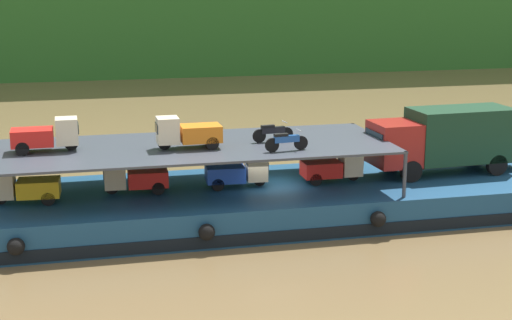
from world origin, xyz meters
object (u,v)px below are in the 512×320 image
Objects in this scene: covered_lorry at (445,138)px; motorcycle_upper_port at (286,141)px; mini_truck_lower_stern at (25,187)px; mini_truck_lower_mid at (238,172)px; mini_truck_upper_stern at (46,135)px; motorcycle_upper_centre at (273,132)px; mini_truck_lower_aft at (135,177)px; mini_truck_lower_fore at (333,167)px; mini_truck_upper_mid at (187,132)px; cargo_barge at (271,201)px.

covered_lorry is 8.66m from motorcycle_upper_port.
mini_truck_lower_stern is 1.47× the size of motorcycle_upper_port.
mini_truck_lower_stern is 9.08m from mini_truck_lower_mid.
mini_truck_lower_mid is 3.15m from motorcycle_upper_port.
motorcycle_upper_centre is at bearing -1.70° from mini_truck_upper_stern.
covered_lorry is 2.86× the size of mini_truck_lower_aft.
mini_truck_lower_mid is at bearing 178.21° from mini_truck_lower_fore.
mini_truck_upper_mid reaches higher than covered_lorry.
covered_lorry reaches higher than motorcycle_upper_centre.
covered_lorry is 4.18× the size of motorcycle_upper_centre.
mini_truck_upper_stern is at bearing 178.30° from motorcycle_upper_centre.
motorcycle_upper_centre is (6.10, -0.17, 1.74)m from mini_truck_lower_aft.
mini_truck_upper_mid is at bearing 159.85° from motorcycle_upper_port.
motorcycle_upper_port reaches higher than mini_truck_lower_stern.
mini_truck_lower_mid is (9.07, 0.44, 0.00)m from mini_truck_lower_stern.
mini_truck_lower_aft is 1.46× the size of motorcycle_upper_centre.
mini_truck_upper_stern is at bearing 179.63° from covered_lorry.
motorcycle_upper_centre is at bearing 92.42° from motorcycle_upper_port.
motorcycle_upper_port is 1.95m from motorcycle_upper_centre.
covered_lorry is 2.83× the size of mini_truck_lower_stern.
cargo_barge is at bearing -1.83° from mini_truck_lower_aft.
mini_truck_upper_mid reaches higher than mini_truck_lower_fore.
mini_truck_lower_fore is 1.00× the size of mini_truck_upper_mid.
mini_truck_upper_stern is (0.97, 0.63, 2.00)m from mini_truck_lower_stern.
motorcycle_upper_centre is at bearing 7.45° from mini_truck_upper_mid.
mini_truck_upper_stern reaches higher than cargo_barge.
cargo_barge is 9.78× the size of mini_truck_upper_stern.
mini_truck_lower_aft reaches higher than cargo_barge.
mini_truck_lower_mid is 1.47× the size of motorcycle_upper_port.
cargo_barge is 3.23m from mini_truck_lower_fore.
mini_truck_lower_fore is at bearing 3.98° from mini_truck_upper_mid.
mini_truck_lower_aft and mini_truck_lower_mid have the same top height.
mini_truck_lower_stern is at bearing -178.27° from cargo_barge.
mini_truck_lower_stern is at bearing -178.16° from motorcycle_upper_centre.
mini_truck_upper_mid is at bearing -176.02° from mini_truck_lower_fore.
mini_truck_lower_mid is at bearing 175.42° from cargo_barge.
mini_truck_lower_fore is at bearing -1.49° from mini_truck_upper_stern.
mini_truck_lower_mid is at bearing 14.75° from mini_truck_upper_mid.
motorcycle_upper_port is (10.71, -1.61, 1.74)m from mini_truck_lower_stern.
cargo_barge is 9.79× the size of mini_truck_upper_mid.
mini_truck_upper_mid is (-3.80, -0.48, 3.44)m from cargo_barge.
covered_lorry is 10.06m from mini_truck_lower_mid.
motorcycle_upper_centre reaches higher than mini_truck_lower_stern.
cargo_barge is 2.09m from mini_truck_lower_mid.
motorcycle_upper_centre reaches higher than mini_truck_lower_aft.
motorcycle_upper_port is (1.65, -2.05, 1.74)m from mini_truck_lower_mid.
mini_truck_upper_stern and mini_truck_upper_mid have the same top height.
mini_truck_lower_stern is (-10.57, -0.32, 1.44)m from cargo_barge.
mini_truck_lower_mid is 1.01× the size of mini_truck_lower_fore.
covered_lorry is at bearing 1.29° from cargo_barge.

